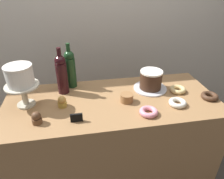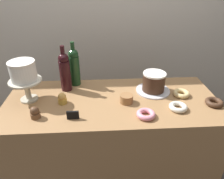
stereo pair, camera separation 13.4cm
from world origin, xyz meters
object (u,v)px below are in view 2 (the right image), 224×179
Objects in this scene: white_layer_cake at (23,71)px; donut_sugar at (178,107)px; cupcake_chocolate at (35,113)px; donut_glazed at (181,93)px; cake_stand_pedestal at (27,87)px; cupcake_caramel at (62,99)px; wine_bottle_green at (74,66)px; price_sign_chalkboard at (73,115)px; wine_bottle_dark_red at (65,71)px; cookie_stack at (126,99)px; donut_chocolate at (214,102)px; chocolate_round_cake at (154,82)px; donut_pink at (146,114)px.

white_layer_cake reaches higher than donut_sugar.
donut_glazed is (0.93, 0.19, -0.02)m from cupcake_chocolate.
cake_stand_pedestal reaches higher than donut_sugar.
cake_stand_pedestal is at bearing 179.50° from donut_glazed.
cupcake_caramel is 0.66× the size of donut_glazed.
donut_glazed is (0.74, -0.21, -0.13)m from wine_bottle_green.
price_sign_chalkboard is (0.08, -0.17, -0.01)m from cupcake_caramel.
wine_bottle_dark_red reaches higher than cupcake_caramel.
cupcake_caramel and cupcake_chocolate have the same top height.
cookie_stack is at bearing -38.25° from wine_bottle_green.
donut_sugar is at bearing 5.14° from price_sign_chalkboard.
price_sign_chalkboard is at bearing -173.88° from donut_chocolate.
white_layer_cake reaches higher than price_sign_chalkboard.
wine_bottle_green is at bearing 165.57° from chocolate_round_cake.
cupcake_caramel is at bearing 177.95° from cookie_stack.
wine_bottle_green is 0.78m from donut_glazed.
white_layer_cake is 0.27m from wine_bottle_dark_red.
donut_sugar is (0.95, -0.17, -0.08)m from cake_stand_pedestal.
cookie_stack reaches higher than donut_sugar.
wine_bottle_green reaches higher than donut_chocolate.
cake_stand_pedestal is 1.83× the size of donut_glazed.
wine_bottle_dark_red is 2.91× the size of donut_chocolate.
cookie_stack is (-0.56, 0.06, 0.01)m from donut_chocolate.
cupcake_chocolate is 0.66× the size of donut_chocolate.
cupcake_chocolate is at bearing -177.73° from donut_sugar.
wine_bottle_dark_red is (0.23, 0.12, 0.05)m from cake_stand_pedestal.
donut_pink is at bearing -2.46° from cupcake_chocolate.
wine_bottle_dark_red is 4.38× the size of cupcake_chocolate.
white_layer_cake is 1.45× the size of donut_sugar.
cupcake_caramel reaches higher than cookie_stack.
chocolate_round_cake reaches higher than cupcake_chocolate.
cookie_stack is at bearing -25.61° from wine_bottle_dark_red.
wine_bottle_green is 0.98m from donut_chocolate.
cake_stand_pedestal reaches higher than cookie_stack.
donut_pink is (-0.11, -0.29, -0.06)m from chocolate_round_cake.
cake_stand_pedestal is 1.27× the size of white_layer_cake.
cupcake_caramel is (0.23, -0.06, -0.06)m from cake_stand_pedestal.
white_layer_cake reaches higher than donut_pink.
white_layer_cake is 2.18× the size of cupcake_caramel.
cupcake_caramel reaches higher than donut_pink.
cupcake_chocolate is 1.06× the size of price_sign_chalkboard.
cupcake_chocolate is 0.86m from donut_sugar.
white_layer_cake is 1.45× the size of donut_chocolate.
donut_chocolate is at bearing 6.12° from price_sign_chalkboard.
cookie_stack is (-0.21, -0.13, -0.05)m from chocolate_round_cake.
cupcake_chocolate is 0.64m from donut_pink.
cupcake_chocolate reaches higher than donut_glazed.
price_sign_chalkboard is at bearing -6.13° from cupcake_chocolate.
cake_stand_pedestal is 2.76× the size of cupcake_chocolate.
cupcake_chocolate is 1.11m from donut_chocolate.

